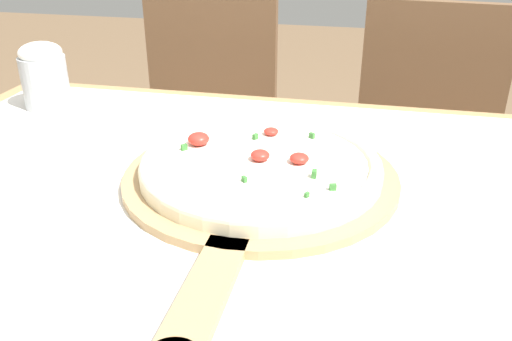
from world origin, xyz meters
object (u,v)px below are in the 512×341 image
Objects in this scene: chair_right at (422,150)px; flour_cup at (44,75)px; pizza_peel at (258,183)px; chair_left at (205,132)px; pizza at (261,164)px.

flour_cup is (-0.74, -0.52, 0.31)m from chair_right.
pizza_peel is 0.64× the size of chair_left.
pizza is 0.37× the size of chair_right.
pizza is 2.71× the size of flour_cup.
flour_cup is at bearing 154.84° from pizza.
chair_left is (-0.32, 0.76, -0.25)m from pizza_peel.
flour_cup reaches higher than pizza.
chair_left is 1.00× the size of chair_right.
chair_right reaches higher than flour_cup.
pizza_peel is at bearing -104.46° from chair_right.
pizza_peel is 4.61× the size of flour_cup.
chair_right is at bearing -0.93° from chair_left.
chair_left reaches higher than flour_cup.
flour_cup is at bearing -105.34° from chair_left.
pizza is 0.84m from chair_right.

